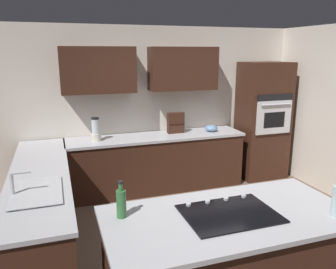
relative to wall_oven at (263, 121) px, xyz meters
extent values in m
plane|color=brown|center=(1.85, 1.72, -1.02)|extent=(14.00, 14.00, 0.00)
cube|color=silver|center=(1.85, -0.38, 0.28)|extent=(6.00, 0.10, 2.60)
cube|color=#381E14|center=(1.45, -0.16, 0.92)|extent=(1.10, 0.34, 0.68)
cube|color=#381E14|center=(2.80, -0.16, 0.92)|extent=(1.10, 0.34, 0.68)
cube|color=#381E14|center=(1.95, 0.00, -0.59)|extent=(2.80, 0.60, 0.86)
cube|color=#B2B2B7|center=(1.95, 0.00, -0.14)|extent=(2.84, 0.64, 0.04)
cube|color=#381E14|center=(3.67, 1.17, -0.59)|extent=(0.60, 2.90, 0.86)
cube|color=#B2B2B7|center=(3.67, 1.17, -0.14)|extent=(0.64, 2.94, 0.04)
cube|color=#381E14|center=(2.15, 2.74, -0.59)|extent=(2.00, 0.94, 0.86)
cube|color=#B2B2B7|center=(2.15, 2.74, -0.14)|extent=(2.08, 1.02, 0.04)
cube|color=#381E14|center=(0.00, 0.00, 0.00)|extent=(0.80, 0.60, 2.03)
cube|color=silver|center=(0.00, 0.31, 0.12)|extent=(0.66, 0.03, 0.56)
cube|color=black|center=(0.00, 0.32, 0.08)|extent=(0.40, 0.01, 0.26)
cube|color=black|center=(0.00, 0.31, 0.45)|extent=(0.66, 0.02, 0.11)
cylinder|color=silver|center=(0.00, 0.35, 0.34)|extent=(0.56, 0.02, 0.02)
cube|color=#515456|center=(3.67, 1.61, -0.11)|extent=(0.40, 0.30, 0.02)
cube|color=#515456|center=(3.67, 1.95, -0.11)|extent=(0.40, 0.30, 0.02)
cube|color=#B7BABF|center=(3.67, 1.78, -0.10)|extent=(0.46, 0.70, 0.01)
cylinder|color=#B7BABF|center=(3.87, 1.78, -0.01)|extent=(0.03, 0.03, 0.22)
cylinder|color=#B7BABF|center=(3.79, 1.78, 0.10)|extent=(0.18, 0.02, 0.02)
cube|color=black|center=(2.15, 2.74, -0.11)|extent=(0.76, 0.56, 0.01)
cylinder|color=#B2B2B7|center=(1.88, 2.51, -0.09)|extent=(0.04, 0.04, 0.02)
cylinder|color=#B2B2B7|center=(2.06, 2.51, -0.09)|extent=(0.04, 0.04, 0.02)
cylinder|color=#B2B2B7|center=(2.24, 2.51, -0.09)|extent=(0.04, 0.04, 0.02)
cylinder|color=#B2B2B7|center=(2.42, 2.51, -0.09)|extent=(0.04, 0.04, 0.02)
cylinder|color=beige|center=(2.90, 0.01, -0.06)|extent=(0.15, 0.15, 0.11)
cylinder|color=silver|center=(2.90, 0.01, 0.10)|extent=(0.11, 0.11, 0.22)
cylinder|color=black|center=(2.90, 0.01, 0.23)|extent=(0.12, 0.12, 0.03)
ellipsoid|color=#668CB2|center=(1.00, 0.01, -0.06)|extent=(0.20, 0.20, 0.11)
cube|color=#381E14|center=(1.60, -0.08, 0.05)|extent=(0.27, 0.10, 0.34)
cube|color=#381E14|center=(1.60, -0.03, 0.05)|extent=(0.26, 0.02, 0.02)
cylinder|color=#336B38|center=(3.00, 2.50, 0.00)|extent=(0.08, 0.08, 0.23)
cylinder|color=#336B38|center=(3.00, 2.50, 0.14)|extent=(0.04, 0.04, 0.06)
cylinder|color=black|center=(3.00, 2.50, 0.18)|extent=(0.04, 0.04, 0.02)
cylinder|color=silver|center=(1.35, 3.03, 0.01)|extent=(0.07, 0.07, 0.26)
camera|label=1|loc=(3.44, 4.97, 1.18)|focal=36.00mm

